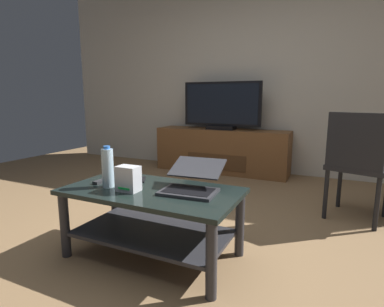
{
  "coord_description": "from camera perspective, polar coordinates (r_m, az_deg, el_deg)",
  "views": [
    {
      "loc": [
        0.95,
        -1.74,
        1.02
      ],
      "look_at": [
        -0.03,
        0.33,
        0.6
      ],
      "focal_mm": 28.63,
      "sensor_mm": 36.0,
      "label": 1
    }
  ],
  "objects": [
    {
      "name": "laptop",
      "position": [
        1.9,
        0.06,
        -5.23
      ],
      "size": [
        0.36,
        0.41,
        0.17
      ],
      "color": "#333338",
      "rests_on": "coffee_table"
    },
    {
      "name": "cell_phone",
      "position": [
        2.17,
        -9.69,
        -4.83
      ],
      "size": [
        0.13,
        0.16,
        0.01
      ],
      "primitive_type": "cube",
      "rotation": [
        0.0,
        0.0,
        0.51
      ],
      "color": "black",
      "rests_on": "coffee_table"
    },
    {
      "name": "dining_chair",
      "position": [
        2.84,
        28.4,
        -1.23
      ],
      "size": [
        0.55,
        0.55,
        0.91
      ],
      "color": "black",
      "rests_on": "ground"
    },
    {
      "name": "television",
      "position": [
        4.19,
        5.54,
        8.67
      ],
      "size": [
        1.08,
        0.2,
        0.64
      ],
      "color": "black",
      "rests_on": "media_cabinet"
    },
    {
      "name": "ground_plane",
      "position": [
        2.23,
        -3.04,
        -16.86
      ],
      "size": [
        7.68,
        7.68,
        0.0
      ],
      "primitive_type": "plane",
      "color": "olive"
    },
    {
      "name": "coffee_table",
      "position": [
        2.01,
        -7.43,
        -10.44
      ],
      "size": [
        1.11,
        0.59,
        0.45
      ],
      "color": "black",
      "rests_on": "ground"
    },
    {
      "name": "water_bottle_near",
      "position": [
        2.03,
        -15.43,
        -2.55
      ],
      "size": [
        0.08,
        0.08,
        0.27
      ],
      "color": "silver",
      "rests_on": "coffee_table"
    },
    {
      "name": "tv_remote",
      "position": [
        2.36,
        -13.12,
        -3.59
      ],
      "size": [
        0.13,
        0.16,
        0.02
      ],
      "primitive_type": "cube",
      "rotation": [
        0.0,
        0.0,
        -0.63
      ],
      "color": "#2D2D30",
      "rests_on": "coffee_table"
    },
    {
      "name": "router_box",
      "position": [
        1.92,
        -11.78,
        -4.61
      ],
      "size": [
        0.14,
        0.1,
        0.16
      ],
      "color": "silver",
      "rests_on": "coffee_table"
    },
    {
      "name": "soundbar_remote",
      "position": [
        2.19,
        -16.16,
        -4.86
      ],
      "size": [
        0.05,
        0.16,
        0.02
      ],
      "primitive_type": "cube",
      "rotation": [
        0.0,
        0.0,
        -0.06
      ],
      "color": "#2D2D30",
      "rests_on": "coffee_table"
    },
    {
      "name": "media_cabinet",
      "position": [
        4.27,
        5.5,
        0.53
      ],
      "size": [
        1.83,
        0.43,
        0.6
      ],
      "color": "brown",
      "rests_on": "ground"
    },
    {
      "name": "back_wall",
      "position": [
        4.4,
        13.22,
        15.02
      ],
      "size": [
        6.4,
        0.12,
        2.8
      ],
      "primitive_type": "cube",
      "color": "beige",
      "rests_on": "ground"
    }
  ]
}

